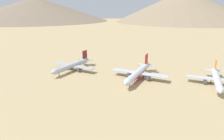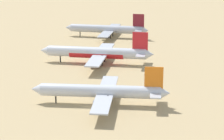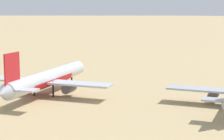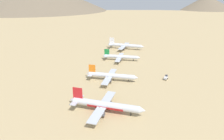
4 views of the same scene
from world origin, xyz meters
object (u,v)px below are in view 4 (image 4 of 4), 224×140
parked_jet_1 (105,105)px  parked_jet_3 (120,57)px  parked_jet_2 (111,76)px  service_truck (166,77)px  parked_jet_4 (125,46)px

parked_jet_1 → parked_jet_3: parked_jet_1 is taller
parked_jet_2 → service_truck: parked_jet_2 is taller
parked_jet_2 → parked_jet_3: parked_jet_2 is taller
parked_jet_1 → service_truck: parked_jet_1 is taller
parked_jet_1 → parked_jet_2: bearing=101.0°
parked_jet_1 → service_truck: bearing=60.4°
parked_jet_2 → parked_jet_4: parked_jet_4 is taller
parked_jet_2 → service_truck: 49.17m
parked_jet_1 → service_truck: 74.93m
parked_jet_3 → service_truck: bearing=-41.0°
parked_jet_1 → parked_jet_2: parked_jet_1 is taller
parked_jet_4 → service_truck: (57.06, -96.95, -2.97)m
service_truck → parked_jet_3: bearing=139.0°
parked_jet_1 → parked_jet_4: parked_jet_4 is taller
parked_jet_2 → service_truck: size_ratio=8.28×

